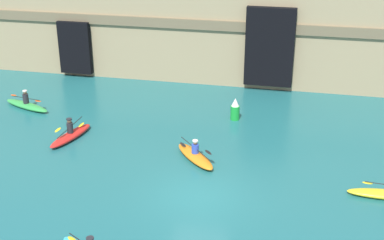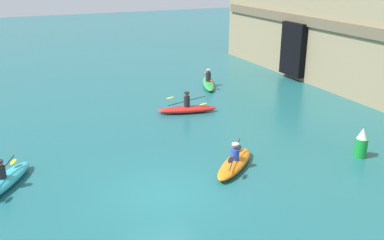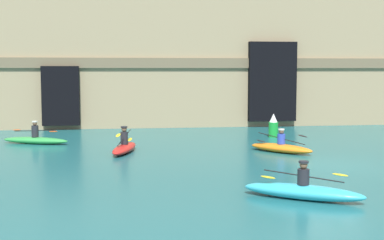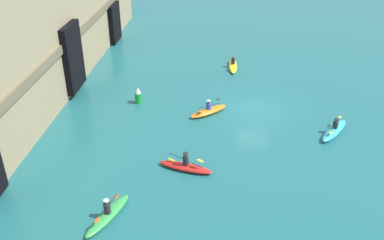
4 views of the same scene
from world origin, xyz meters
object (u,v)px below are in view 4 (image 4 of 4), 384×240
at_px(kayak_red, 186,166).
at_px(kayak_yellow, 233,65).
at_px(marker_buoy, 138,96).
at_px(kayak_cyan, 334,130).
at_px(kayak_green, 108,214).
at_px(kayak_orange, 209,111).

bearing_deg(kayak_red, kayak_yellow, 94.94).
bearing_deg(kayak_yellow, marker_buoy, -44.56).
distance_m(kayak_cyan, kayak_yellow, 12.93).
relative_size(kayak_cyan, kayak_green, 0.95).
relative_size(kayak_green, kayak_orange, 1.22).
relative_size(kayak_red, kayak_yellow, 0.94).
bearing_deg(marker_buoy, kayak_red, -151.42).
xyz_separation_m(kayak_green, kayak_yellow, (20.40, -6.06, -0.02)).
bearing_deg(kayak_green, kayak_cyan, 147.07).
relative_size(kayak_orange, marker_buoy, 2.22).
xyz_separation_m(kayak_orange, marker_buoy, (1.21, 5.41, 0.37)).
xyz_separation_m(kayak_cyan, kayak_orange, (1.98, 8.56, -0.02)).
height_order(kayak_red, kayak_orange, kayak_red).
distance_m(kayak_cyan, kayak_orange, 8.78).
height_order(kayak_green, kayak_yellow, kayak_green).
height_order(kayak_yellow, marker_buoy, marker_buoy).
relative_size(kayak_cyan, marker_buoy, 2.58).
relative_size(kayak_orange, kayak_yellow, 0.81).
bearing_deg(kayak_green, kayak_yellow, -175.63).
distance_m(kayak_cyan, marker_buoy, 14.33).
bearing_deg(kayak_green, marker_buoy, -154.47).
height_order(kayak_cyan, kayak_orange, kayak_cyan).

